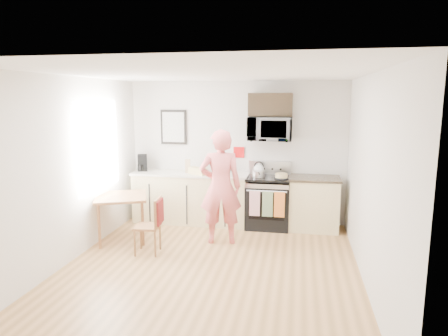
% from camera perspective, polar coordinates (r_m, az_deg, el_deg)
% --- Properties ---
extents(floor, '(4.60, 4.60, 0.00)m').
position_cam_1_polar(floor, '(5.59, -2.11, -14.27)').
color(floor, olive).
rests_on(floor, ground).
extents(back_wall, '(4.00, 0.04, 2.60)m').
position_cam_1_polar(back_wall, '(7.43, 1.77, 2.28)').
color(back_wall, silver).
rests_on(back_wall, floor).
extents(front_wall, '(4.00, 0.04, 2.60)m').
position_cam_1_polar(front_wall, '(3.07, -11.96, -9.22)').
color(front_wall, silver).
rests_on(front_wall, floor).
extents(left_wall, '(0.04, 4.60, 2.60)m').
position_cam_1_polar(left_wall, '(5.97, -21.28, -0.32)').
color(left_wall, silver).
rests_on(left_wall, floor).
extents(right_wall, '(0.04, 4.60, 2.60)m').
position_cam_1_polar(right_wall, '(5.14, 20.10, -1.82)').
color(right_wall, silver).
rests_on(right_wall, floor).
extents(ceiling, '(4.00, 4.60, 0.04)m').
position_cam_1_polar(ceiling, '(5.11, -2.30, 13.38)').
color(ceiling, white).
rests_on(ceiling, back_wall).
extents(window, '(0.06, 1.40, 1.50)m').
position_cam_1_polar(window, '(6.60, -17.49, 3.03)').
color(window, silver).
rests_on(window, left_wall).
extents(cabinet_left, '(2.10, 0.60, 0.90)m').
position_cam_1_polar(cabinet_left, '(7.47, -4.72, -4.35)').
color(cabinet_left, '#D0BD85').
rests_on(cabinet_left, floor).
extents(countertop_left, '(2.14, 0.64, 0.04)m').
position_cam_1_polar(countertop_left, '(7.37, -4.77, -0.81)').
color(countertop_left, beige).
rests_on(countertop_left, cabinet_left).
extents(cabinet_right, '(0.84, 0.60, 0.90)m').
position_cam_1_polar(cabinet_right, '(7.22, 12.68, -5.08)').
color(cabinet_right, '#D0BD85').
rests_on(cabinet_right, floor).
extents(countertop_right, '(0.88, 0.64, 0.04)m').
position_cam_1_polar(countertop_right, '(7.11, 12.83, -1.42)').
color(countertop_right, black).
rests_on(countertop_right, cabinet_right).
extents(range, '(0.76, 0.70, 1.16)m').
position_cam_1_polar(range, '(7.21, 6.30, -5.02)').
color(range, black).
rests_on(range, floor).
extents(microwave, '(0.76, 0.51, 0.42)m').
position_cam_1_polar(microwave, '(7.09, 6.57, 5.59)').
color(microwave, silver).
rests_on(microwave, back_wall).
extents(upper_cabinet, '(0.76, 0.35, 0.40)m').
position_cam_1_polar(upper_cabinet, '(7.11, 6.66, 8.99)').
color(upper_cabinet, black).
rests_on(upper_cabinet, back_wall).
extents(wall_art, '(0.50, 0.04, 0.65)m').
position_cam_1_polar(wall_art, '(7.63, -7.22, 5.81)').
color(wall_art, black).
rests_on(wall_art, back_wall).
extents(wall_trivet, '(0.20, 0.02, 0.20)m').
position_cam_1_polar(wall_trivet, '(7.40, 2.13, 2.25)').
color(wall_trivet, red).
rests_on(wall_trivet, back_wall).
extents(person, '(0.74, 0.57, 1.83)m').
position_cam_1_polar(person, '(6.29, -0.51, -2.72)').
color(person, '#D63B42').
rests_on(person, floor).
extents(dining_table, '(0.90, 0.90, 0.74)m').
position_cam_1_polar(dining_table, '(6.67, -14.47, -4.57)').
color(dining_table, brown).
rests_on(dining_table, floor).
extents(chair, '(0.43, 0.39, 0.85)m').
position_cam_1_polar(chair, '(6.02, -9.84, -7.05)').
color(chair, brown).
rests_on(chair, floor).
extents(knife_block, '(0.13, 0.16, 0.23)m').
position_cam_1_polar(knife_block, '(7.38, -0.50, 0.29)').
color(knife_block, brown).
rests_on(knife_block, countertop_left).
extents(utensil_crock, '(0.11, 0.11, 0.34)m').
position_cam_1_polar(utensil_crock, '(7.38, -0.44, 0.47)').
color(utensil_crock, red).
rests_on(utensil_crock, countertop_left).
extents(fruit_bowl, '(0.29, 0.29, 0.10)m').
position_cam_1_polar(fruit_bowl, '(7.33, -3.11, -0.36)').
color(fruit_bowl, silver).
rests_on(fruit_bowl, countertop_left).
extents(milk_carton, '(0.11, 0.11, 0.25)m').
position_cam_1_polar(milk_carton, '(7.35, -5.20, 0.29)').
color(milk_carton, tan).
rests_on(milk_carton, countertop_left).
extents(coffee_maker, '(0.23, 0.28, 0.30)m').
position_cam_1_polar(coffee_maker, '(7.67, -11.60, 0.68)').
color(coffee_maker, black).
rests_on(coffee_maker, countertop_left).
extents(bread_bag, '(0.37, 0.29, 0.12)m').
position_cam_1_polar(bread_bag, '(7.19, -3.77, -0.41)').
color(bread_bag, tan).
rests_on(bread_bag, countertop_left).
extents(cake, '(0.26, 0.26, 0.09)m').
position_cam_1_polar(cake, '(6.95, 8.20, -1.15)').
color(cake, black).
rests_on(cake, range).
extents(kettle, '(0.20, 0.20, 0.25)m').
position_cam_1_polar(kettle, '(7.20, 5.00, -0.17)').
color(kettle, silver).
rests_on(kettle, range).
extents(pot, '(0.22, 0.38, 0.11)m').
position_cam_1_polar(pot, '(7.01, 4.90, -0.85)').
color(pot, silver).
rests_on(pot, range).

